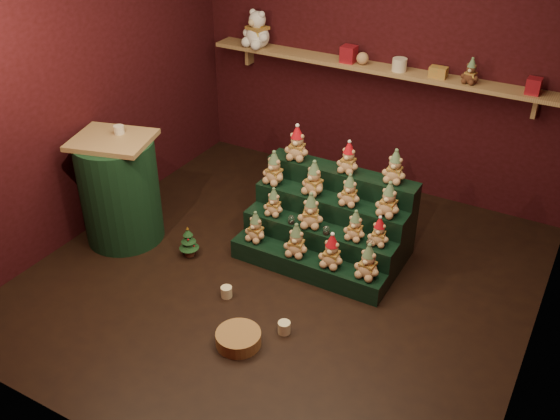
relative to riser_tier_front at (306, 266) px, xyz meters
The scene contains 40 objects.
ground 0.23m from the riser_tier_front, 138.62° to the right, with size 4.00×4.00×0.00m, color black.
back_wall 2.32m from the riser_tier_front, 94.77° to the left, with size 4.00×0.10×2.80m, color black.
front_wall 2.56m from the riser_tier_front, 94.16° to the right, with size 4.00×0.10×2.80m, color black.
left_wall 2.57m from the riser_tier_front, behind, with size 0.10×4.00×2.80m, color black.
back_shelf 2.12m from the riser_tier_front, 95.25° to the left, with size 3.60×0.26×0.24m.
riser_tier_front is the anchor object (origin of this frame).
riser_tier_midfront 0.24m from the riser_tier_front, 90.00° to the left, with size 1.40×0.22×0.36m, color black.
riser_tier_midback 0.48m from the riser_tier_front, 90.00° to the left, with size 1.40×0.22×0.54m, color black.
riser_tier_back 0.71m from the riser_tier_front, 90.00° to the left, with size 1.40×0.22×0.72m, color black.
teddy_0 0.56m from the riser_tier_front, behind, with size 0.20×0.18×0.28m, color tan, non-canonical shape.
teddy_1 0.26m from the riser_tier_front, behind, with size 0.21×0.19×0.30m, color tan, non-canonical shape.
teddy_2 0.33m from the riser_tier_front, ahead, with size 0.21×0.19×0.30m, color tan, non-canonical shape.
teddy_3 0.60m from the riser_tier_front, ahead, with size 0.22×0.19×0.30m, color tan, non-canonical shape.
teddy_4 0.63m from the riser_tier_front, 153.87° to the left, with size 0.18×0.16×0.25m, color tan, non-canonical shape.
teddy_5 0.48m from the riser_tier_front, 109.61° to the left, with size 0.22×0.20×0.31m, color tan, non-canonical shape.
teddy_6 0.57m from the riser_tier_front, 32.73° to the left, with size 0.19×0.17×0.26m, color tan, non-canonical shape.
teddy_7 0.71m from the riser_tier_front, 23.78° to the left, with size 0.18×0.16×0.25m, color tan, non-canonical shape.
teddy_8 0.94m from the riser_tier_front, 142.28° to the left, with size 0.22×0.20×0.31m, color tan, non-canonical shape.
teddy_9 0.76m from the riser_tier_front, 110.69° to the left, with size 0.22×0.20×0.31m, color tan, non-canonical shape.
teddy_10 0.75m from the riser_tier_front, 67.41° to the left, with size 0.20×0.18×0.28m, color tan, non-canonical shape.
teddy_11 0.91m from the riser_tier_front, 38.97° to the left, with size 0.21×0.19×0.30m, color tan, non-canonical shape.
teddy_12 1.12m from the riser_tier_front, 124.62° to the left, with size 0.22×0.20×0.31m, color tan, non-canonical shape.
teddy_13 1.01m from the riser_tier_front, 84.82° to the left, with size 0.20×0.18×0.28m, color tan, non-canonical shape.
teddy_14 1.13m from the riser_tier_front, 55.24° to the left, with size 0.21×0.19×0.29m, color tan, non-canonical shape.
snow_globe_a 0.42m from the riser_tier_front, 145.90° to the left, with size 0.06×0.06×0.08m.
snow_globe_b 0.36m from the riser_tier_front, 57.80° to the left, with size 0.06×0.06×0.08m.
snow_globe_c 0.61m from the riser_tier_front, 17.90° to the left, with size 0.06×0.06×0.08m.
side_table 1.83m from the riser_tier_front, behind, with size 0.79×0.71×1.02m.
table_ornament 2.01m from the riser_tier_front, behind, with size 0.09×0.09×0.07m, color beige.
mini_christmas_tree 1.08m from the riser_tier_front, 165.87° to the right, with size 0.18×0.18×0.30m.
mug_left 0.73m from the riser_tier_front, 126.33° to the right, with size 0.09×0.09×0.09m, color beige.
mug_right 0.75m from the riser_tier_front, 75.42° to the right, with size 0.10×0.10×0.10m, color beige.
wicker_basket 1.01m from the riser_tier_front, 92.66° to the right, with size 0.34×0.34×0.11m, color #9D693F.
white_bear 2.70m from the riser_tier_front, 131.21° to the left, with size 0.34×0.31×0.48m, color white, non-canonical shape.
brown_bear 2.29m from the riser_tier_front, 66.19° to the left, with size 0.16×0.15×0.23m, color #522A1B, non-canonical shape.
gift_tin_red_a 2.20m from the riser_tier_front, 104.71° to the left, with size 0.14×0.14×0.16m, color maroon.
gift_tin_cream 2.14m from the riser_tier_front, 87.42° to the left, with size 0.14×0.14×0.12m, color beige.
gift_tin_red_b 2.51m from the riser_tier_front, 52.81° to the left, with size 0.12×0.12×0.14m, color maroon.
shelf_plush_ball 2.16m from the riser_tier_front, 100.00° to the left, with size 0.12×0.12×0.12m, color tan.
scarf_gift_box 2.18m from the riser_tier_front, 75.11° to the left, with size 0.16×0.10×0.10m, color orange.
Camera 1 is at (2.08, -3.71, 3.30)m, focal length 40.00 mm.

